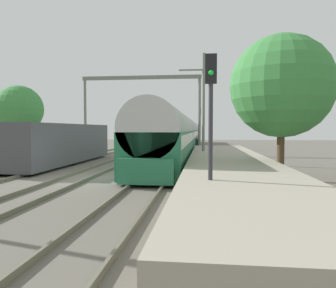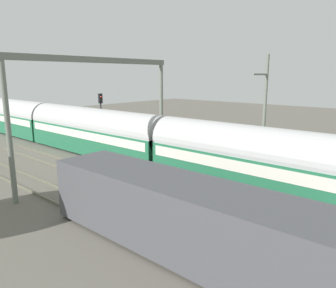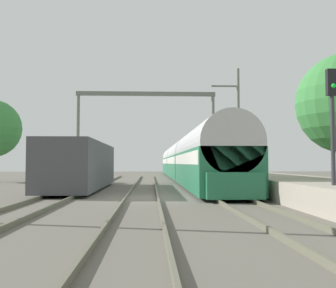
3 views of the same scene
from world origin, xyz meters
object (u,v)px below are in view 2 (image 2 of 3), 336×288
at_px(freight_car, 184,218).
at_px(person_crossing, 157,148).
at_px(catenary_gantry, 99,94).
at_px(passenger_train, 94,131).
at_px(railway_signal_far, 101,113).

height_order(freight_car, person_crossing, freight_car).
bearing_deg(freight_car, person_crossing, 47.17).
distance_m(person_crossing, catenary_gantry, 7.22).
bearing_deg(passenger_train, railway_signal_far, 37.73).
distance_m(freight_car, catenary_gantry, 11.43).
bearing_deg(catenary_gantry, freight_car, -111.24).
xyz_separation_m(freight_car, railway_signal_far, (9.64, 17.44, 1.78)).
xyz_separation_m(railway_signal_far, catenary_gantry, (-5.78, -7.51, 2.35)).
bearing_deg(passenger_train, person_crossing, -73.36).
distance_m(passenger_train, person_crossing, 6.09).
xyz_separation_m(person_crossing, railway_signal_far, (0.19, 7.25, 2.23)).
bearing_deg(railway_signal_far, freight_car, -118.93).
distance_m(freight_car, railway_signal_far, 20.01).
relative_size(person_crossing, catenary_gantry, 0.14).
xyz_separation_m(person_crossing, catenary_gantry, (-5.59, -0.25, 4.57)).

